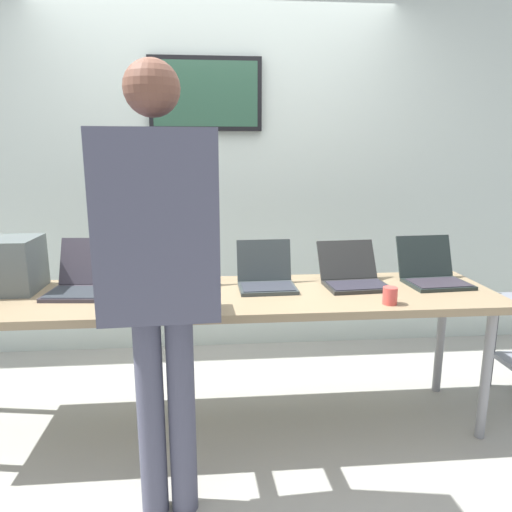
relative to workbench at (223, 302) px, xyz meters
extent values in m
cube|color=#A3A299|center=(0.00, 0.00, -0.73)|extent=(8.00, 8.00, 0.04)
cube|color=silver|center=(0.00, 1.13, 0.66)|extent=(8.00, 0.06, 2.72)
cube|color=black|center=(-0.09, 1.08, 1.18)|extent=(0.79, 0.05, 0.50)
cube|color=#2C533E|center=(-0.09, 1.06, 1.18)|extent=(0.73, 0.02, 0.44)
cube|color=#917B5B|center=(0.00, 0.00, 0.03)|extent=(2.90, 0.70, 0.04)
cylinder|color=gray|center=(1.35, -0.25, -0.35)|extent=(0.05, 0.05, 0.72)
cylinder|color=gray|center=(1.35, 0.25, -0.35)|extent=(0.05, 0.05, 0.72)
cube|color=#3A353F|center=(-0.72, 0.03, 0.06)|extent=(0.39, 0.30, 0.02)
cube|color=#292F35|center=(-0.72, 0.01, 0.07)|extent=(0.36, 0.24, 0.00)
cube|color=#3A353F|center=(-0.70, 0.21, 0.19)|extent=(0.38, 0.14, 0.24)
cube|color=#27613D|center=(-0.70, 0.21, 0.19)|extent=(0.35, 0.12, 0.22)
cube|color=#3C3839|center=(-0.23, 0.02, 0.06)|extent=(0.38, 0.24, 0.02)
cube|color=#352B30|center=(-0.23, 0.01, 0.07)|extent=(0.35, 0.18, 0.00)
cube|color=#3C3839|center=(-0.23, 0.17, 0.18)|extent=(0.38, 0.08, 0.22)
cube|color=white|center=(-0.23, 0.17, 0.18)|extent=(0.35, 0.07, 0.19)
cube|color=#343C3E|center=(0.24, 0.04, 0.06)|extent=(0.31, 0.24, 0.02)
cube|color=#2D313A|center=(0.24, 0.03, 0.07)|extent=(0.28, 0.19, 0.00)
cube|color=#343C3E|center=(0.24, 0.19, 0.18)|extent=(0.31, 0.08, 0.23)
cube|color=navy|center=(0.24, 0.19, 0.18)|extent=(0.28, 0.06, 0.20)
cube|color=#262726|center=(0.73, 0.04, 0.06)|extent=(0.35, 0.26, 0.02)
cube|color=#292732|center=(0.73, 0.02, 0.07)|extent=(0.32, 0.21, 0.00)
cube|color=#262726|center=(0.72, 0.21, 0.17)|extent=(0.34, 0.15, 0.21)
cube|color=black|center=(0.72, 0.21, 0.17)|extent=(0.31, 0.12, 0.18)
cube|color=#1F2827|center=(1.19, 0.04, 0.06)|extent=(0.34, 0.27, 0.02)
cube|color=#2E2932|center=(1.19, 0.03, 0.07)|extent=(0.31, 0.22, 0.00)
cube|color=#1F2827|center=(1.18, 0.21, 0.18)|extent=(0.33, 0.11, 0.23)
cube|color=#B1D2F1|center=(1.18, 0.21, 0.18)|extent=(0.30, 0.10, 0.20)
cylinder|color=#4C4D61|center=(-0.31, -0.63, -0.27)|extent=(0.12, 0.12, 0.87)
cylinder|color=#4C4D61|center=(-0.18, -0.63, -0.27)|extent=(0.12, 0.12, 0.87)
cube|color=#4C4D61|center=(-0.24, -0.63, 0.51)|extent=(0.45, 0.28, 0.69)
sphere|color=brown|center=(-0.24, -0.63, 0.99)|extent=(0.20, 0.20, 0.20)
cylinder|color=#4C4D61|center=(-0.43, -0.35, 0.22)|extent=(0.09, 0.32, 0.07)
cylinder|color=#4C4D61|center=(-0.10, -0.33, 0.22)|extent=(0.09, 0.32, 0.07)
cylinder|color=#D34841|center=(0.81, -0.25, 0.09)|extent=(0.07, 0.07, 0.08)
cylinder|color=#333338|center=(1.72, 0.28, -0.39)|extent=(0.02, 0.02, 0.63)
camera|label=1|loc=(-0.03, -2.36, 0.77)|focal=32.77mm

